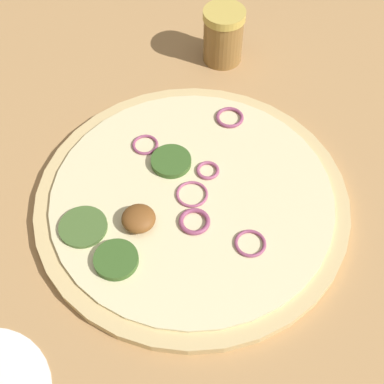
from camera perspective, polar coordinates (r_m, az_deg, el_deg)
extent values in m
plane|color=tan|center=(0.65, 0.00, -1.14)|extent=(3.00, 3.00, 0.00)
cylinder|color=#D6B77A|center=(0.65, 0.00, -0.83)|extent=(0.38, 0.38, 0.01)
cylinder|color=beige|center=(0.64, 0.00, -0.42)|extent=(0.34, 0.34, 0.00)
torus|color=#934266|center=(0.69, -5.01, 5.05)|extent=(0.03, 0.03, 0.00)
torus|color=#934266|center=(0.61, 0.26, -3.15)|extent=(0.04, 0.04, 0.01)
cylinder|color=#385B23|center=(0.67, -2.25, 3.30)|extent=(0.05, 0.05, 0.01)
torus|color=#934266|center=(0.60, 6.07, -5.62)|extent=(0.04, 0.04, 0.00)
cylinder|color=#385B23|center=(0.59, -8.10, -7.15)|extent=(0.05, 0.05, 0.01)
torus|color=#934266|center=(0.72, 4.05, 7.94)|extent=(0.04, 0.04, 0.00)
cylinder|color=#47662D|center=(0.62, -11.54, -3.65)|extent=(0.06, 0.06, 0.00)
torus|color=#A34C70|center=(0.66, 1.70, 2.32)|extent=(0.03, 0.03, 0.00)
ellipsoid|color=brown|center=(0.61, -5.72, -2.84)|extent=(0.04, 0.04, 0.02)
torus|color=#A34C70|center=(0.64, -0.27, -0.17)|extent=(0.04, 0.04, 0.00)
cylinder|color=olive|center=(0.81, 3.33, 15.98)|extent=(0.06, 0.06, 0.07)
cylinder|color=gold|center=(0.79, 3.48, 18.35)|extent=(0.06, 0.06, 0.01)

